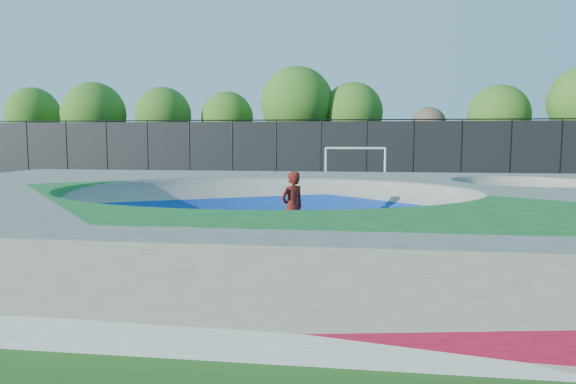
# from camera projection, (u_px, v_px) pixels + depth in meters

# --- Properties ---
(ground) EXTENTS (120.00, 120.00, 0.00)m
(ground) POSITION_uv_depth(u_px,v_px,m) (265.00, 245.00, 13.44)
(ground) COLOR #1D5116
(ground) RESTS_ON ground
(skate_deck) EXTENTS (22.00, 14.00, 1.50)m
(skate_deck) POSITION_uv_depth(u_px,v_px,m) (265.00, 217.00, 13.36)
(skate_deck) COLOR gray
(skate_deck) RESTS_ON ground
(skater) EXTENTS (0.83, 0.82, 1.93)m
(skater) POSITION_uv_depth(u_px,v_px,m) (292.00, 208.00, 13.61)
(skater) COLOR #A91D0D
(skater) RESTS_ON ground
(skateboard) EXTENTS (0.70, 0.72, 0.05)m
(skateboard) POSITION_uv_depth(u_px,v_px,m) (292.00, 242.00, 13.71)
(skateboard) COLOR black
(skateboard) RESTS_ON ground
(soccer_goal) EXTENTS (3.47, 0.12, 2.30)m
(soccer_goal) POSITION_uv_depth(u_px,v_px,m) (355.00, 159.00, 29.19)
(soccer_goal) COLOR silver
(soccer_goal) RESTS_ON ground
(fence) EXTENTS (48.09, 0.09, 4.04)m
(fence) POSITION_uv_depth(u_px,v_px,m) (321.00, 149.00, 33.93)
(fence) COLOR black
(fence) RESTS_ON ground
(treeline) EXTENTS (51.68, 6.47, 8.15)m
(treeline) POSITION_uv_depth(u_px,v_px,m) (319.00, 111.00, 38.52)
(treeline) COLOR #3F2B1F
(treeline) RESTS_ON ground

